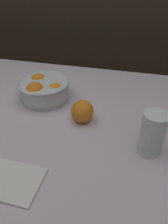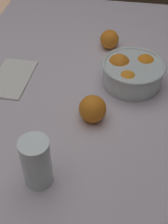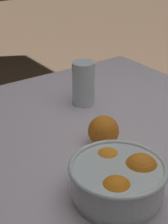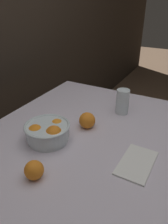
{
  "view_description": "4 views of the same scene",
  "coord_description": "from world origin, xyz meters",
  "views": [
    {
      "loc": [
        0.31,
        -0.6,
        1.27
      ],
      "look_at": [
        0.16,
        0.0,
        0.82
      ],
      "focal_mm": 35.0,
      "sensor_mm": 36.0,
      "label": 1
    },
    {
      "loc": [
        0.82,
        0.11,
        1.45
      ],
      "look_at": [
        0.19,
        0.01,
        0.83
      ],
      "focal_mm": 50.0,
      "sensor_mm": 36.0,
      "label": 2
    },
    {
      "loc": [
        -0.53,
        0.56,
        1.31
      ],
      "look_at": [
        0.21,
        0.05,
        0.85
      ],
      "focal_mm": 60.0,
      "sensor_mm": 36.0,
      "label": 3
    },
    {
      "loc": [
        -0.71,
        -0.42,
        1.38
      ],
      "look_at": [
        0.18,
        0.06,
        0.83
      ],
      "focal_mm": 35.0,
      "sensor_mm": 36.0,
      "label": 4
    }
  ],
  "objects": [
    {
      "name": "fruit_bowl",
      "position": [
        -0.04,
        0.13,
        0.81
      ],
      "size": [
        0.21,
        0.21,
        0.1
      ],
      "color": "silver",
      "rests_on": "dining_table"
    },
    {
      "name": "ground_plane",
      "position": [
        0.0,
        0.0,
        0.0
      ],
      "size": [
        12.0,
        12.0,
        0.0
      ],
      "primitive_type": "plane",
      "color": "brown"
    },
    {
      "name": "juice_glass",
      "position": [
        0.39,
        -0.07,
        0.83
      ],
      "size": [
        0.07,
        0.07,
        0.14
      ],
      "color": "#F4A314",
      "rests_on": "dining_table"
    },
    {
      "name": "dining_table",
      "position": [
        0.0,
        0.0,
        0.69
      ],
      "size": [
        1.38,
        0.99,
        0.77
      ],
      "color": "silver",
      "rests_on": "ground_plane"
    },
    {
      "name": "orange_loose_front",
      "position": [
        0.15,
        0.03,
        0.81
      ],
      "size": [
        0.08,
        0.08,
        0.08
      ],
      "primitive_type": "sphere",
      "color": "orange",
      "rests_on": "dining_table"
    },
    {
      "name": "napkin",
      "position": [
        -0.0,
        -0.28,
        0.77
      ],
      "size": [
        0.22,
        0.13,
        0.01
      ],
      "primitive_type": "cube",
      "rotation": [
        0.0,
        0.0,
        -0.02
      ],
      "color": "white",
      "rests_on": "dining_table"
    }
  ]
}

